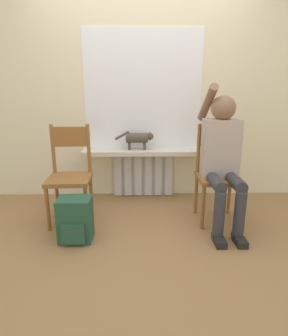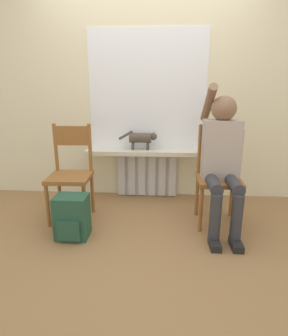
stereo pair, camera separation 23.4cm
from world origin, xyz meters
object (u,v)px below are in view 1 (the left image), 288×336
person (223,154)px  cat (138,138)px  backpack (75,220)px  chair_left (70,174)px  chair_right (218,173)px

person → cat: (-0.79, 0.69, 0.03)m
person → backpack: bearing=-167.5°
person → cat: size_ratio=3.00×
chair_left → person: (1.47, -0.11, 0.22)m
chair_right → backpack: chair_right is taller
person → chair_left: bearing=175.8°
chair_right → person: (-0.00, -0.11, 0.22)m
chair_left → backpack: chair_left is taller
chair_left → backpack: 0.52m
chair_right → chair_left: bearing=-179.1°
cat → backpack: 1.27m
cat → chair_right: bearing=-36.4°
cat → backpack: size_ratio=1.14×
cat → backpack: bearing=-119.3°
backpack → chair_left: bearing=106.6°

